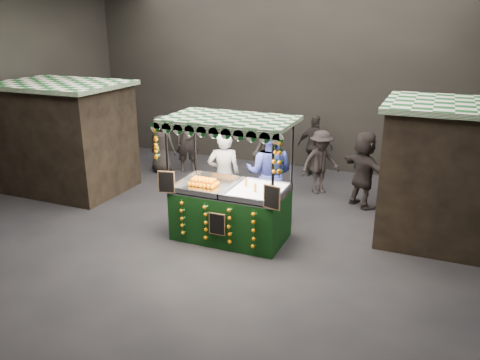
% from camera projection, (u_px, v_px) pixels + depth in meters
% --- Properties ---
extents(ground, '(12.00, 12.00, 0.00)m').
position_uv_depth(ground, '(213.00, 232.00, 9.47)').
color(ground, black).
rests_on(ground, ground).
extents(market_hall, '(12.10, 10.10, 5.05)m').
position_uv_depth(market_hall, '(209.00, 56.00, 8.38)').
color(market_hall, black).
rests_on(market_hall, ground).
extents(neighbour_stall_left, '(3.00, 2.20, 2.60)m').
position_uv_depth(neighbour_stall_left, '(65.00, 137.00, 11.54)').
color(neighbour_stall_left, black).
rests_on(neighbour_stall_left, ground).
extents(neighbour_stall_right, '(3.00, 2.20, 2.60)m').
position_uv_depth(neighbour_stall_right, '(465.00, 174.00, 8.74)').
color(neighbour_stall_right, black).
rests_on(neighbour_stall_right, ground).
extents(juice_stall, '(2.41, 1.42, 2.33)m').
position_uv_depth(juice_stall, '(230.00, 203.00, 9.00)').
color(juice_stall, black).
rests_on(juice_stall, ground).
extents(vendor_grey, '(0.80, 0.69, 1.85)m').
position_uv_depth(vendor_grey, '(224.00, 175.00, 9.92)').
color(vendor_grey, slate).
rests_on(vendor_grey, ground).
extents(vendor_blue, '(1.07, 0.88, 2.05)m').
position_uv_depth(vendor_blue, '(269.00, 173.00, 9.72)').
color(vendor_blue, navy).
rests_on(vendor_blue, ground).
extents(shopper_0, '(0.75, 0.67, 1.71)m').
position_uv_depth(shopper_0, '(188.00, 141.00, 13.03)').
color(shopper_0, '#2D2725').
rests_on(shopper_0, ground).
extents(shopper_1, '(1.16, 1.18, 1.92)m').
position_uv_depth(shopper_1, '(269.00, 152.00, 11.52)').
color(shopper_1, black).
rests_on(shopper_1, ground).
extents(shopper_2, '(0.98, 0.47, 1.63)m').
position_uv_depth(shopper_2, '(315.00, 146.00, 12.61)').
color(shopper_2, '#282521').
rests_on(shopper_2, ground).
extents(shopper_3, '(1.12, 1.09, 1.53)m').
position_uv_depth(shopper_3, '(321.00, 162.00, 11.39)').
color(shopper_3, black).
rests_on(shopper_3, ground).
extents(shopper_4, '(0.77, 0.51, 1.57)m').
position_uv_depth(shopper_4, '(162.00, 144.00, 12.97)').
color(shopper_4, '#2C2724').
rests_on(shopper_4, ground).
extents(shopper_5, '(1.54, 1.41, 1.71)m').
position_uv_depth(shopper_5, '(364.00, 170.00, 10.54)').
color(shopper_5, '#2B2523').
rests_on(shopper_5, ground).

